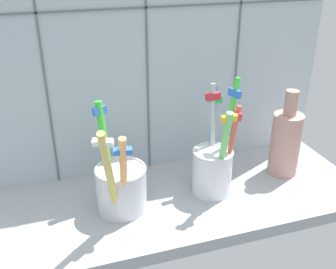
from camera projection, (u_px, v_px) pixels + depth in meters
counter_slab at (168, 204)px, 63.58cm from camera, size 64.00×22.00×2.00cm
tile_wall_back at (145, 53)px, 64.39cm from camera, size 64.00×2.20×45.00cm
toothbrush_cup_left at (120, 185)px, 59.06cm from camera, size 8.34×12.60×16.85cm
toothbrush_cup_right at (213, 165)px, 63.28cm from camera, size 7.75×10.76×18.57cm
ceramic_vase at (286, 142)px, 67.96cm from camera, size 5.03×5.03×15.16cm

